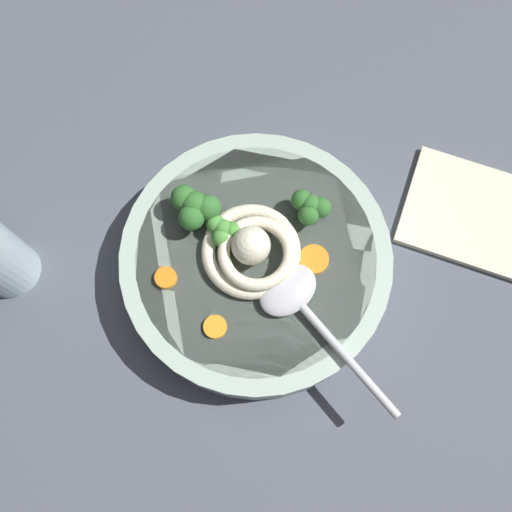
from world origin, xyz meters
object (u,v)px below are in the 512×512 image
at_px(folded_napkin, 485,218).
at_px(noodle_pile, 253,250).
at_px(soup_bowl, 256,263).
at_px(soup_spoon, 297,301).

bearing_deg(folded_napkin, noodle_pile, -155.60).
xyz_separation_m(soup_bowl, folded_napkin, (0.23, 0.11, -0.02)).
xyz_separation_m(soup_spoon, folded_napkin, (0.18, 0.15, -0.06)).
bearing_deg(folded_napkin, soup_spoon, -141.66).
bearing_deg(folded_napkin, soup_bowl, -155.10).
height_order(soup_spoon, folded_napkin, soup_spoon).
relative_size(soup_bowl, soup_spoon, 1.73).
bearing_deg(soup_spoon, folded_napkin, 76.86).
xyz_separation_m(noodle_pile, folded_napkin, (0.24, 0.11, -0.06)).
bearing_deg(soup_spoon, noodle_pile, -178.66).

